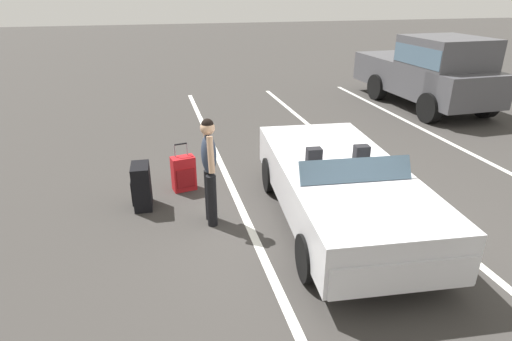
{
  "coord_description": "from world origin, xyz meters",
  "views": [
    {
      "loc": [
        5.26,
        -2.6,
        3.34
      ],
      "look_at": [
        -0.57,
        -1.15,
        0.75
      ],
      "focal_mm": 29.88,
      "sensor_mm": 36.0,
      "label": 1
    }
  ],
  "objects_px": {
    "traveler_person": "(209,166)",
    "parked_pickup_truck_near": "(432,71)",
    "suitcase_large_black": "(142,186)",
    "suitcase_medium_bright": "(184,173)",
    "convertible_car": "(345,194)"
  },
  "relations": [
    {
      "from": "suitcase_large_black",
      "to": "suitcase_medium_bright",
      "type": "relative_size",
      "value": 0.87
    },
    {
      "from": "convertible_car",
      "to": "traveler_person",
      "type": "relative_size",
      "value": 2.59
    },
    {
      "from": "suitcase_medium_bright",
      "to": "convertible_car",
      "type": "bearing_deg",
      "value": 36.45
    },
    {
      "from": "suitcase_large_black",
      "to": "suitcase_medium_bright",
      "type": "height_order",
      "value": "suitcase_medium_bright"
    },
    {
      "from": "suitcase_large_black",
      "to": "parked_pickup_truck_near",
      "type": "height_order",
      "value": "parked_pickup_truck_near"
    },
    {
      "from": "convertible_car",
      "to": "suitcase_medium_bright",
      "type": "height_order",
      "value": "convertible_car"
    },
    {
      "from": "traveler_person",
      "to": "suitcase_medium_bright",
      "type": "bearing_deg",
      "value": 102.96
    },
    {
      "from": "traveler_person",
      "to": "parked_pickup_truck_near",
      "type": "bearing_deg",
      "value": 34.89
    },
    {
      "from": "traveler_person",
      "to": "parked_pickup_truck_near",
      "type": "relative_size",
      "value": 0.33
    },
    {
      "from": "traveler_person",
      "to": "parked_pickup_truck_near",
      "type": "xyz_separation_m",
      "value": [
        -5.18,
        7.28,
        0.18
      ]
    },
    {
      "from": "parked_pickup_truck_near",
      "to": "suitcase_large_black",
      "type": "bearing_deg",
      "value": -63.56
    },
    {
      "from": "suitcase_medium_bright",
      "to": "parked_pickup_truck_near",
      "type": "xyz_separation_m",
      "value": [
        -3.92,
        7.58,
        0.8
      ]
    },
    {
      "from": "suitcase_large_black",
      "to": "suitcase_medium_bright",
      "type": "bearing_deg",
      "value": -143.06
    },
    {
      "from": "traveler_person",
      "to": "parked_pickup_truck_near",
      "type": "height_order",
      "value": "parked_pickup_truck_near"
    },
    {
      "from": "suitcase_large_black",
      "to": "traveler_person",
      "type": "height_order",
      "value": "traveler_person"
    }
  ]
}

